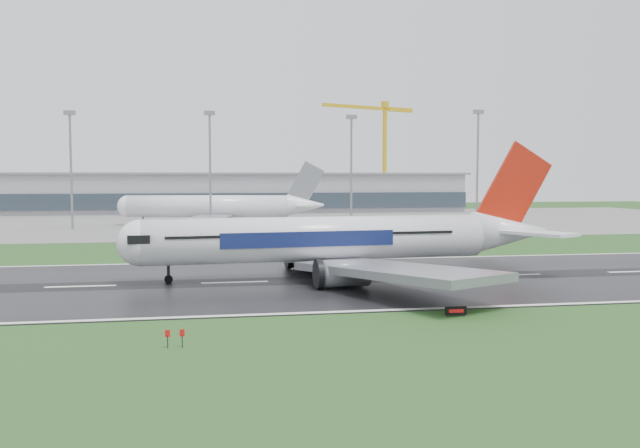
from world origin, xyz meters
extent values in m
plane|color=#1F4619|center=(0.00, 0.00, 0.00)|extent=(520.00, 520.00, 0.00)
cube|color=black|center=(0.00, 0.00, 0.05)|extent=(400.00, 45.00, 0.10)
cube|color=slate|center=(0.00, 125.00, 0.04)|extent=(400.00, 130.00, 0.08)
cube|color=gray|center=(0.00, 185.00, 7.50)|extent=(240.00, 36.00, 15.00)
cylinder|color=gray|center=(-19.56, 100.00, 15.44)|extent=(0.64, 0.64, 30.87)
cylinder|color=gray|center=(17.63, 100.00, 15.70)|extent=(0.64, 0.64, 31.40)
cylinder|color=gray|center=(58.07, 100.00, 15.45)|extent=(0.64, 0.64, 30.90)
cylinder|color=gray|center=(96.81, 100.00, 16.49)|extent=(0.64, 0.64, 32.99)
camera|label=1|loc=(16.17, -90.56, 14.46)|focal=37.63mm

